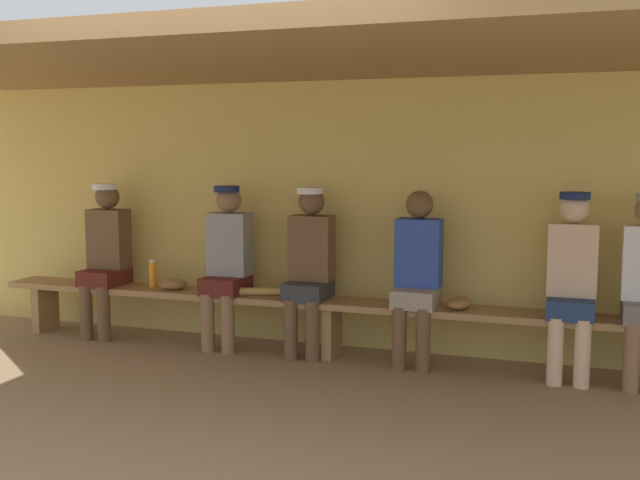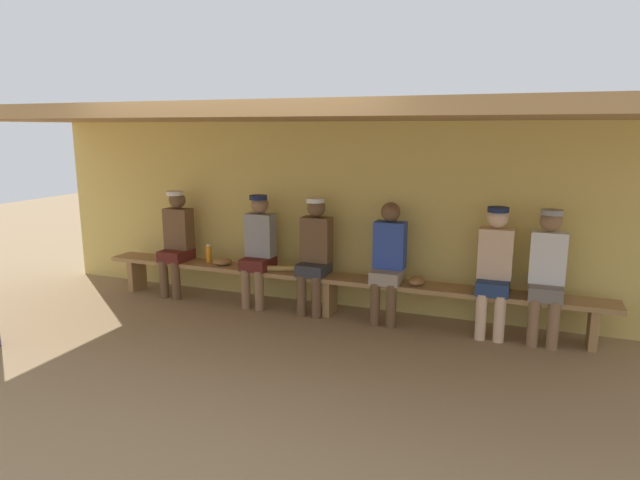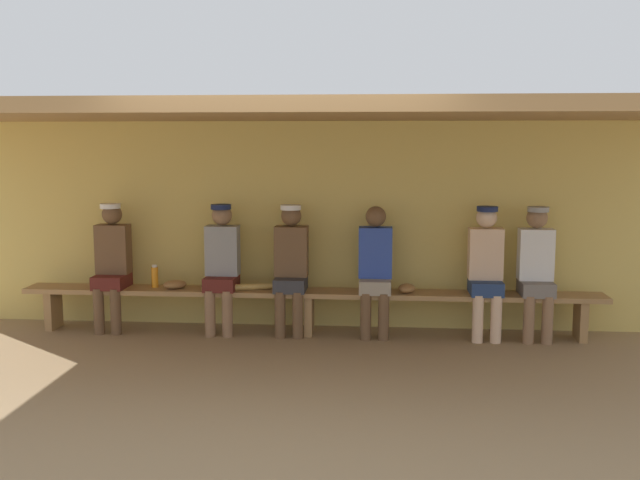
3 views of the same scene
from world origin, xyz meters
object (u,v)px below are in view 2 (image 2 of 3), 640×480
at_px(player_leftmost, 259,245).
at_px(baseball_bat, 287,268).
at_px(bench, 330,282).
at_px(player_near_post, 547,270).
at_px(player_shirtless_tan, 495,265).
at_px(baseball_glove_dark_brown, 222,262).
at_px(player_in_blue, 388,258).
at_px(baseball_glove_worn, 416,281).
at_px(water_bottle_green, 209,254).
at_px(player_in_red, 177,238).
at_px(player_rightmost, 315,250).

xyz_separation_m(player_leftmost, baseball_bat, (0.37, -0.00, -0.25)).
bearing_deg(bench, baseball_bat, -180.00).
xyz_separation_m(player_near_post, baseball_bat, (-2.83, -0.00, -0.25)).
xyz_separation_m(player_shirtless_tan, baseball_glove_dark_brown, (-3.20, -0.03, -0.24)).
height_order(player_shirtless_tan, player_in_blue, player_shirtless_tan).
bearing_deg(baseball_glove_worn, water_bottle_green, -82.94).
xyz_separation_m(player_leftmost, player_in_red, (-1.17, 0.00, 0.00)).
bearing_deg(baseball_glove_worn, player_rightmost, -82.83).
relative_size(player_in_blue, baseball_glove_worn, 5.56).
height_order(player_rightmost, baseball_glove_worn, player_rightmost).
relative_size(player_leftmost, player_rightmost, 1.00).
relative_size(bench, water_bottle_green, 25.09).
bearing_deg(player_in_red, player_near_post, 0.00).
height_order(player_near_post, water_bottle_green, player_near_post).
relative_size(baseball_glove_worn, baseball_bat, 0.28).
distance_m(bench, baseball_bat, 0.55).
bearing_deg(player_rightmost, baseball_glove_dark_brown, -178.81).
bearing_deg(baseball_glove_dark_brown, player_shirtless_tan, 158.26).
height_order(player_rightmost, player_in_red, same).
xyz_separation_m(player_in_blue, water_bottle_green, (-2.32, 0.03, -0.16)).
xyz_separation_m(player_rightmost, player_in_red, (-1.90, 0.00, 0.00)).
relative_size(baseball_glove_worn, baseball_glove_dark_brown, 1.00).
xyz_separation_m(player_near_post, player_in_blue, (-1.61, -0.00, -0.02)).
distance_m(player_rightmost, baseball_glove_worn, 1.22).
xyz_separation_m(player_leftmost, water_bottle_green, (-0.73, 0.03, -0.17)).
relative_size(player_rightmost, baseball_bat, 1.55).
bearing_deg(player_shirtless_tan, player_leftmost, 180.00).
distance_m(player_shirtless_tan, baseball_glove_dark_brown, 3.21).
bearing_deg(player_rightmost, player_leftmost, 180.00).
bearing_deg(player_near_post, bench, -179.91).
xyz_separation_m(player_leftmost, baseball_glove_worn, (1.92, -0.02, -0.24)).
bearing_deg(player_in_red, baseball_bat, -0.13).
height_order(player_leftmost, baseball_glove_dark_brown, player_leftmost).
bearing_deg(player_shirtless_tan, player_in_red, 180.00).
relative_size(player_shirtless_tan, player_rightmost, 1.00).
bearing_deg(player_near_post, player_shirtless_tan, 180.00).
height_order(bench, player_leftmost, player_leftmost).
height_order(player_in_red, baseball_glove_worn, player_in_red).
relative_size(player_rightmost, player_in_red, 1.00).
distance_m(player_shirtless_tan, player_in_blue, 1.11).
height_order(player_in_blue, baseball_glove_dark_brown, player_in_blue).
bearing_deg(bench, baseball_glove_worn, -1.12).
relative_size(bench, baseball_glove_dark_brown, 25.00).
distance_m(player_leftmost, baseball_glove_dark_brown, 0.55).
height_order(water_bottle_green, baseball_bat, water_bottle_green).
bearing_deg(player_in_red, baseball_glove_worn, -0.43).
bearing_deg(water_bottle_green, player_near_post, -0.49).
bearing_deg(bench, player_in_blue, 0.26).
xyz_separation_m(player_rightmost, baseball_bat, (-0.35, -0.00, -0.25)).
bearing_deg(bench, player_shirtless_tan, 0.11).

